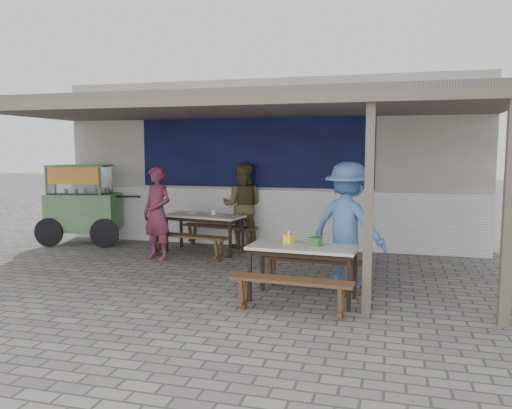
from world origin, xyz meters
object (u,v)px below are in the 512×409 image
object	(u,v)px
bench_right_street	(291,288)
table_right	(303,252)
table_left	(204,219)
donation_box	(315,242)
vendor_cart	(82,201)
condiment_jar	(214,212)
patron_right_table	(348,225)
bench_left_wall	(220,230)
bench_right_wall	(312,266)
patron_wall_side	(243,205)
patron_street_side	(157,213)
condiment_bowl	(193,212)
bench_left_street	(187,240)
tissue_box	(289,238)

from	to	relation	value
bench_right_street	table_right	bearing A→B (deg)	90.00
table_left	donation_box	bearing A→B (deg)	-35.13
vendor_cart	condiment_jar	distance (m)	3.05
table_left	patron_right_table	size ratio (longest dim) A/B	0.89
vendor_cart	condiment_jar	xyz separation A→B (m)	(3.04, -0.10, -0.13)
bench_left_wall	donation_box	size ratio (longest dim) A/B	10.19
bench_right_wall	patron_wall_side	bearing A→B (deg)	128.13
patron_street_side	patron_wall_side	bearing A→B (deg)	71.17
table_left	bench_right_wall	size ratio (longest dim) A/B	1.06
patron_right_table	condiment_jar	world-z (taller)	patron_right_table
patron_street_side	condiment_bowl	distance (m)	1.01
bench_right_wall	condiment_jar	distance (m)	3.15
bench_left_street	donation_box	xyz separation A→B (m)	(2.71, -1.98, 0.46)
bench_right_street	vendor_cart	distance (m)	6.32
vendor_cart	patron_wall_side	bearing A→B (deg)	-2.57
tissue_box	condiment_jar	size ratio (longest dim) A/B	1.11
bench_left_street	donation_box	distance (m)	3.39
bench_left_wall	table_left	bearing A→B (deg)	-90.00
table_left	condiment_bowl	bearing A→B (deg)	167.77
bench_right_street	tissue_box	distance (m)	0.95
bench_left_wall	patron_street_side	world-z (taller)	patron_street_side
condiment_bowl	patron_wall_side	bearing A→B (deg)	32.82
bench_left_wall	patron_street_side	size ratio (longest dim) A/B	0.97
bench_left_street	table_left	bearing A→B (deg)	90.00
patron_right_table	condiment_jar	bearing A→B (deg)	-8.20
table_right	patron_wall_side	size ratio (longest dim) A/B	0.84
table_right	donation_box	world-z (taller)	donation_box
table_right	condiment_jar	size ratio (longest dim) A/B	14.33
vendor_cart	bench_right_wall	bearing A→B (deg)	-33.66
table_left	vendor_cart	size ratio (longest dim) A/B	0.81
table_right	condiment_bowl	size ratio (longest dim) A/B	7.06
bench_right_street	patron_street_side	size ratio (longest dim) A/B	0.90
condiment_bowl	patron_right_table	bearing A→B (deg)	-31.15
bench_right_wall	patron_right_table	bearing A→B (deg)	25.22
table_left	table_right	bearing A→B (deg)	-37.46
table_right	tissue_box	bearing A→B (deg)	144.94
bench_left_street	bench_left_wall	distance (m)	1.27
donation_box	table_left	bearing A→B (deg)	134.83
patron_right_table	bench_right_wall	bearing A→B (deg)	47.92
table_left	bench_left_wall	size ratio (longest dim) A/B	0.98
bench_left_street	condiment_jar	xyz separation A→B (m)	(0.29, 0.69, 0.46)
bench_left_street	bench_right_wall	size ratio (longest dim) A/B	1.08
table_right	vendor_cart	bearing A→B (deg)	155.50
bench_left_street	vendor_cart	distance (m)	2.93
condiment_jar	patron_wall_side	bearing A→B (deg)	56.66
bench_left_wall	vendor_cart	xyz separation A→B (m)	(-2.98, -0.46, 0.59)
bench_left_street	tissue_box	xyz separation A→B (m)	(2.32, -1.85, 0.46)
bench_right_street	table_left	bearing A→B (deg)	129.75
bench_left_wall	vendor_cart	size ratio (longest dim) A/B	0.83
bench_right_street	vendor_cart	bearing A→B (deg)	150.37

